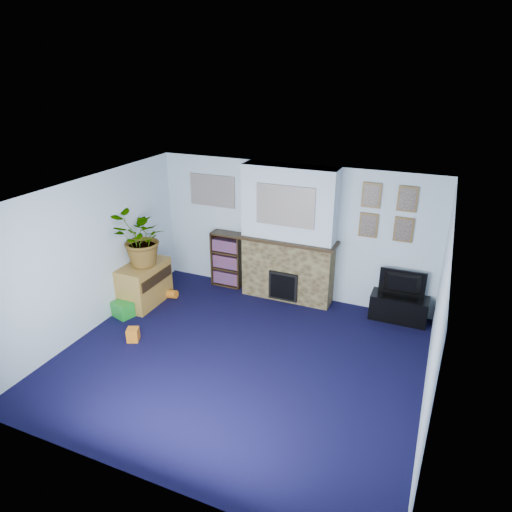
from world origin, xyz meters
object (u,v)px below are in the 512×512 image
at_px(bookshelf, 228,260).
at_px(sideboard, 145,284).
at_px(television, 402,284).
at_px(tv_stand, 399,307).

bearing_deg(bookshelf, sideboard, -130.22).
xyz_separation_m(television, sideboard, (-4.19, -1.16, -0.29)).
height_order(television, bookshelf, bookshelf).
bearing_deg(bookshelf, tv_stand, -1.38).
bearing_deg(tv_stand, sideboard, -164.84).
relative_size(tv_stand, television, 1.24).
height_order(television, sideboard, television).
xyz_separation_m(tv_stand, sideboard, (-4.19, -1.14, 0.12)).
xyz_separation_m(tv_stand, television, (0.00, 0.02, 0.42)).
bearing_deg(sideboard, tv_stand, 15.16).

